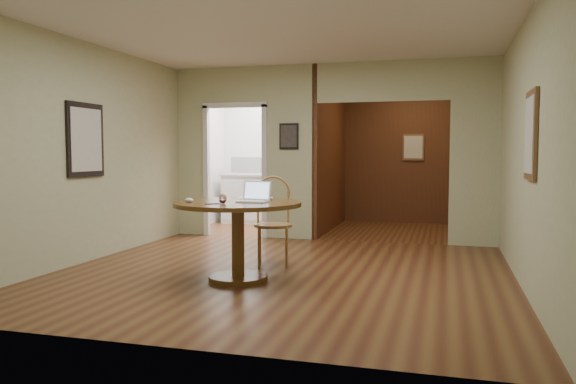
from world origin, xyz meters
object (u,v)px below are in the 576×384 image
(open_laptop, at_px, (255,196))
(chair, at_px, (273,216))
(closed_laptop, at_px, (256,199))
(dining_table, at_px, (238,222))

(open_laptop, bearing_deg, chair, 99.31)
(open_laptop, distance_m, closed_laptop, 0.22)
(chair, relative_size, closed_laptop, 2.91)
(open_laptop, bearing_deg, closed_laptop, 111.58)
(dining_table, height_order, closed_laptop, closed_laptop)
(chair, bearing_deg, dining_table, -113.10)
(dining_table, bearing_deg, chair, 83.38)
(chair, distance_m, open_laptop, 0.91)
(dining_table, height_order, open_laptop, open_laptop)
(chair, distance_m, closed_laptop, 0.69)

